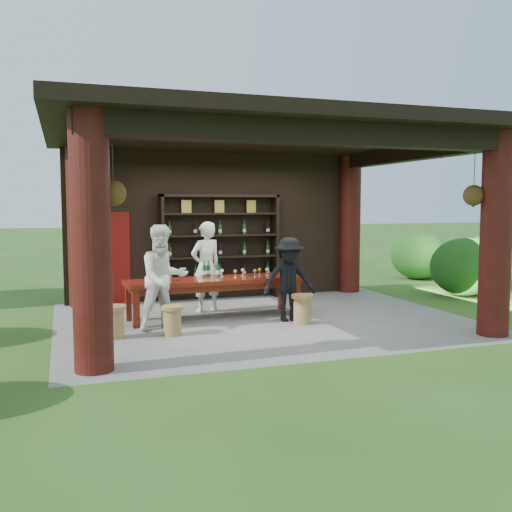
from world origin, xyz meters
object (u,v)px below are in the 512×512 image
object	(u,v)px
guest_woman	(163,278)
tasting_table	(215,284)
wine_shelf	(220,247)
stool_near_left	(172,320)
guest_man	(289,279)
napkin_basket	(163,278)
stool_near_right	(302,308)
host	(206,267)
stool_far_left	(114,321)

from	to	relation	value
guest_woman	tasting_table	bearing A→B (deg)	23.58
wine_shelf	stool_near_left	bearing A→B (deg)	-117.79
wine_shelf	tasting_table	world-z (taller)	wine_shelf
wine_shelf	guest_man	distance (m)	2.82
wine_shelf	napkin_basket	distance (m)	2.73
stool_near_right	stool_near_left	bearing A→B (deg)	-176.74
wine_shelf	tasting_table	size ratio (longest dim) A/B	0.79
wine_shelf	napkin_basket	size ratio (longest dim) A/B	10.29
stool_near_left	host	world-z (taller)	host
stool_near_right	napkin_basket	world-z (taller)	napkin_basket
stool_near_right	guest_woman	size ratio (longest dim) A/B	0.30
wine_shelf	host	bearing A→B (deg)	-116.02
guest_woman	guest_man	size ratio (longest dim) A/B	1.17
guest_man	napkin_basket	world-z (taller)	guest_man
stool_far_left	guest_woman	world-z (taller)	guest_woman
tasting_table	guest_woman	xyz separation A→B (m)	(-1.10, -0.76, 0.26)
tasting_table	stool_far_left	size ratio (longest dim) A/B	6.44
stool_near_left	tasting_table	bearing A→B (deg)	48.91
wine_shelf	stool_near_left	size ratio (longest dim) A/B	5.54
napkin_basket	tasting_table	bearing A→B (deg)	7.15
stool_far_left	guest_man	xyz separation A→B (m)	(3.16, 0.37, 0.49)
tasting_table	guest_man	world-z (taller)	guest_man
tasting_table	host	distance (m)	0.71
tasting_table	guest_man	size ratio (longest dim) A/B	2.21
tasting_table	guest_man	bearing A→B (deg)	-30.67
guest_woman	stool_near_left	bearing A→B (deg)	-91.98
napkin_basket	stool_near_right	bearing A→B (deg)	-21.39
host	napkin_basket	xyz separation A→B (m)	(-0.99, -0.78, -0.08)
stool_near_right	guest_woman	xyz separation A→B (m)	(-2.44, 0.28, 0.62)
stool_far_left	stool_near_right	bearing A→B (deg)	0.81
wine_shelf	stool_far_left	size ratio (longest dim) A/B	5.08
stool_near_left	napkin_basket	world-z (taller)	napkin_basket
stool_near_left	guest_woman	world-z (taller)	guest_woman
tasting_table	host	world-z (taller)	host
host	napkin_basket	distance (m)	1.27
wine_shelf	stool_far_left	xyz separation A→B (m)	(-2.60, -3.10, -0.90)
napkin_basket	guest_woman	bearing A→B (deg)	-98.29
stool_near_left	stool_far_left	bearing A→B (deg)	174.51
stool_near_right	tasting_table	bearing A→B (deg)	142.11
wine_shelf	stool_near_right	xyz separation A→B (m)	(0.69, -3.05, -0.90)
stool_near_right	guest_man	size ratio (longest dim) A/B	0.35
stool_near_right	host	size ratio (longest dim) A/B	0.30
stool_far_left	napkin_basket	bearing A→B (deg)	45.57
stool_far_left	napkin_basket	world-z (taller)	napkin_basket
stool_near_left	guest_woman	size ratio (longest dim) A/B	0.27
tasting_table	stool_near_left	distance (m)	1.61
host	guest_woman	bearing A→B (deg)	35.51
napkin_basket	stool_far_left	bearing A→B (deg)	-134.43
tasting_table	stool_near_right	xyz separation A→B (m)	(1.34, -1.04, -0.35)
stool_near_right	guest_woman	world-z (taller)	guest_woman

